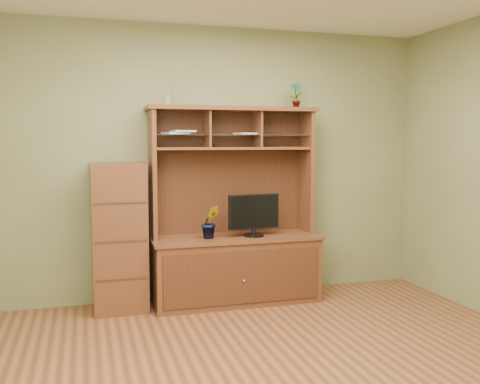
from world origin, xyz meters
name	(u,v)px	position (x,y,z in m)	size (l,w,h in m)	color
room	(280,175)	(0.00, 0.00, 1.35)	(4.54, 4.04, 2.74)	#552F18
media_hutch	(235,248)	(0.18, 1.73, 0.52)	(1.66, 0.61, 1.90)	#452613
monitor	(254,214)	(0.35, 1.65, 0.86)	(0.51, 0.20, 0.41)	black
orchid_plant	(210,222)	(-0.08, 1.65, 0.81)	(0.17, 0.14, 0.32)	#395D1F
top_plant	(296,95)	(0.84, 1.80, 2.03)	(0.14, 0.09, 0.26)	#376C25
reed_diffuser	(167,94)	(-0.45, 1.80, 2.01)	(0.06, 0.06, 0.28)	silver
magazines	(202,133)	(-0.12, 1.80, 1.65)	(0.97, 0.24, 0.04)	#A6A6AA
side_cabinet	(119,237)	(-0.92, 1.76, 0.69)	(0.49, 0.45, 1.37)	#452613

